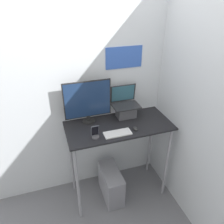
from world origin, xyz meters
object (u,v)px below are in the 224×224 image
Objects in this scene: cell_phone at (95,134)px; computer_tower at (111,184)px; keyboard at (118,133)px; laptop at (126,108)px; mouse at (135,129)px; monitor at (88,102)px.

cell_phone is 0.29× the size of computer_tower.
keyboard is 0.24m from cell_phone.
computer_tower is (-0.25, -0.21, -0.94)m from laptop.
laptop is 0.40m from keyboard.
laptop is 0.32m from mouse.
cell_phone reaches higher than computer_tower.
monitor is 1.81× the size of keyboard.
mouse is at bearing 3.15° from keyboard.
laptop is 5.24× the size of mouse.
laptop is 0.75× the size of computer_tower.
cell_phone reaches higher than keyboard.
computer_tower is (-0.24, 0.10, -0.85)m from mouse.
laptop reaches higher than mouse.
computer_tower is at bearing -139.83° from laptop.
laptop is at bearing 34.57° from cell_phone.
monitor is 1.13m from computer_tower.
computer_tower is (0.20, 0.10, -0.88)m from cell_phone.
laptop is at bearing 40.17° from computer_tower.
mouse is at bearing -91.10° from laptop.
laptop is at bearing 88.90° from mouse.
cell_phone is (-0.00, -0.32, -0.21)m from monitor.
keyboard is (-0.21, -0.32, -0.10)m from laptop.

